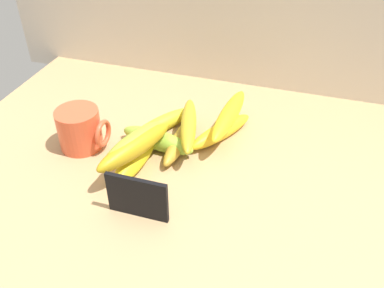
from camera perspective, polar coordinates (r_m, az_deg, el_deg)
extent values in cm
cube|color=tan|center=(82.93, 0.95, -4.89)|extent=(110.00, 76.00, 3.00)
cube|color=black|center=(71.75, -7.51, -7.28)|extent=(11.00, 0.80, 8.40)
cube|color=olive|center=(75.01, -7.02, -9.00)|extent=(9.90, 1.20, 0.60)
cylinder|color=#DD5333|center=(89.58, -15.18, 2.02)|extent=(8.95, 8.95, 8.70)
torus|color=#DD5333|center=(87.06, -12.08, 1.43)|extent=(1.00, 5.87, 5.87)
ellipsoid|color=#B08828|center=(87.93, -1.56, 0.64)|extent=(3.80, 18.38, 3.44)
ellipsoid|color=yellow|center=(83.08, -7.71, -1.97)|extent=(5.38, 16.49, 4.12)
ellipsoid|color=yellow|center=(90.33, 3.99, 1.74)|extent=(12.00, 17.14, 3.61)
ellipsoid|color=#92C037|center=(87.32, -4.75, 0.54)|extent=(17.26, 7.07, 4.25)
ellipsoid|color=yellow|center=(93.09, -3.92, 2.90)|extent=(11.83, 16.35, 3.48)
ellipsoid|color=gold|center=(86.47, -0.47, 2.67)|extent=(8.36, 19.53, 3.22)
ellipsoid|color=yellow|center=(89.15, 5.07, 3.98)|extent=(5.12, 20.78, 3.65)
ellipsoid|color=#9EAE32|center=(80.14, -7.85, 0.11)|extent=(9.15, 16.88, 4.16)
ellipsoid|color=#B69418|center=(79.42, -7.87, -0.38)|extent=(10.64, 18.54, 3.95)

